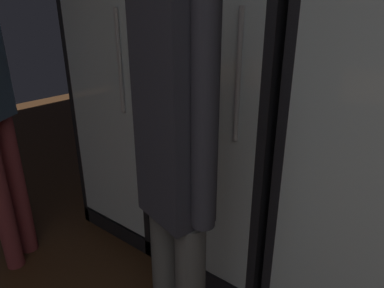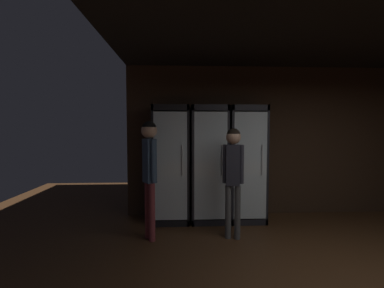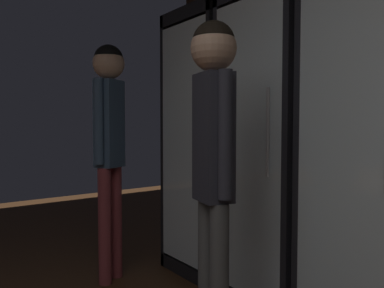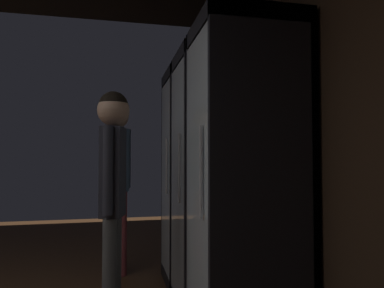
% 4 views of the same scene
% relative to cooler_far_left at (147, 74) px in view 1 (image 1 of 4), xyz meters
% --- Properties ---
extents(cooler_far_left, '(0.63, 0.64, 2.03)m').
position_rel_cooler_far_left_xyz_m(cooler_far_left, '(0.00, 0.00, 0.00)').
color(cooler_far_left, black).
rests_on(cooler_far_left, ground).
extents(cooler_left, '(0.63, 0.64, 2.03)m').
position_rel_cooler_far_left_xyz_m(cooler_left, '(0.67, -0.00, 0.00)').
color(cooler_left, black).
rests_on(cooler_left, ground).
extents(shopper_near, '(0.30, 0.22, 1.64)m').
position_rel_cooler_far_left_xyz_m(shopper_near, '(0.94, -0.83, 0.08)').
color(shopper_near, '#4C4C4C').
rests_on(shopper_near, ground).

